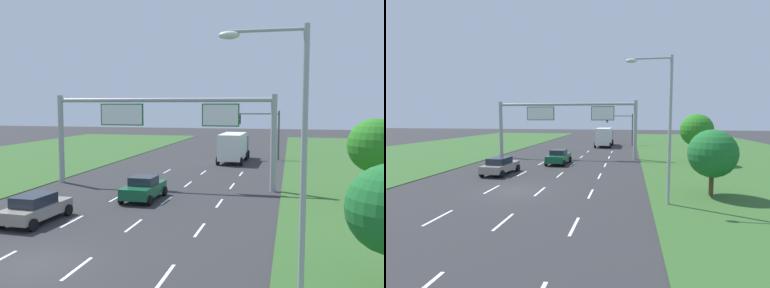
% 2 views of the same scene
% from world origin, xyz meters
% --- Properties ---
extents(ground_plane, '(200.00, 200.00, 0.00)m').
position_xyz_m(ground_plane, '(0.00, 0.00, 0.00)').
color(ground_plane, '#2D2D30').
extents(lane_dashes_inner_left, '(0.14, 44.40, 0.01)m').
position_xyz_m(lane_dashes_inner_left, '(-1.75, 3.00, 0.00)').
color(lane_dashes_inner_left, white).
rests_on(lane_dashes_inner_left, ground_plane).
extents(lane_dashes_inner_right, '(0.14, 44.40, 0.01)m').
position_xyz_m(lane_dashes_inner_right, '(1.75, 3.00, 0.00)').
color(lane_dashes_inner_right, white).
rests_on(lane_dashes_inner_right, ground_plane).
extents(lane_dashes_slip, '(0.14, 44.40, 0.01)m').
position_xyz_m(lane_dashes_slip, '(5.25, 3.00, 0.00)').
color(lane_dashes_slip, white).
rests_on(lane_dashes_slip, ground_plane).
extents(car_near_red, '(2.28, 4.35, 1.50)m').
position_xyz_m(car_near_red, '(-3.57, 5.47, 0.77)').
color(car_near_red, gray).
rests_on(car_near_red, ground_plane).
extents(car_lead_silver, '(2.19, 4.16, 1.56)m').
position_xyz_m(car_lead_silver, '(0.22, 11.89, 0.78)').
color(car_lead_silver, '#145633').
rests_on(car_lead_silver, ground_plane).
extents(box_truck, '(2.79, 8.20, 3.16)m').
position_xyz_m(box_truck, '(3.49, 32.40, 1.72)').
color(box_truck, navy).
rests_on(box_truck, ground_plane).
extents(sign_gantry, '(17.24, 0.44, 7.00)m').
position_xyz_m(sign_gantry, '(0.06, 16.54, 4.89)').
color(sign_gantry, '#9EA0A5').
rests_on(sign_gantry, ground_plane).
extents(traffic_light_mast, '(4.76, 0.49, 5.60)m').
position_xyz_m(traffic_light_mast, '(6.30, 34.90, 3.87)').
color(traffic_light_mast, '#47494F').
rests_on(traffic_light_mast, ground_plane).
extents(street_lamp, '(2.61, 0.32, 8.50)m').
position_xyz_m(street_lamp, '(9.60, -1.78, 5.08)').
color(street_lamp, '#9EA0A5').
rests_on(street_lamp, ground_plane).
extents(roadside_tree_near, '(3.05, 3.05, 4.30)m').
position_xyz_m(roadside_tree_near, '(12.92, 0.61, 2.77)').
color(roadside_tree_near, '#513823').
rests_on(roadside_tree_near, ground_plane).
extents(roadside_tree_mid, '(3.47, 3.47, 5.41)m').
position_xyz_m(roadside_tree_mid, '(14.82, 14.35, 3.67)').
color(roadside_tree_mid, '#513823').
rests_on(roadside_tree_mid, ground_plane).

